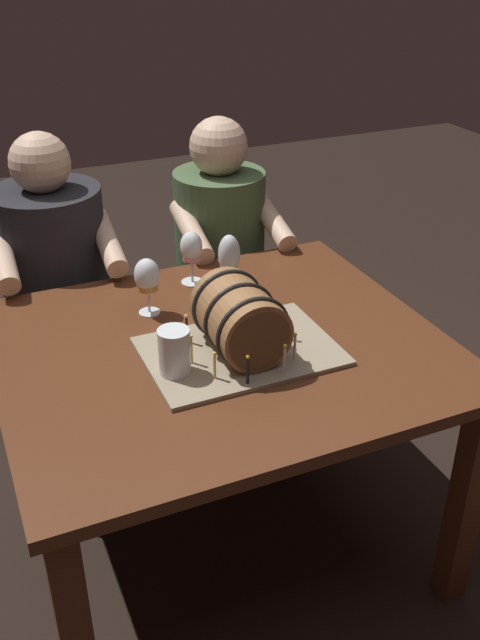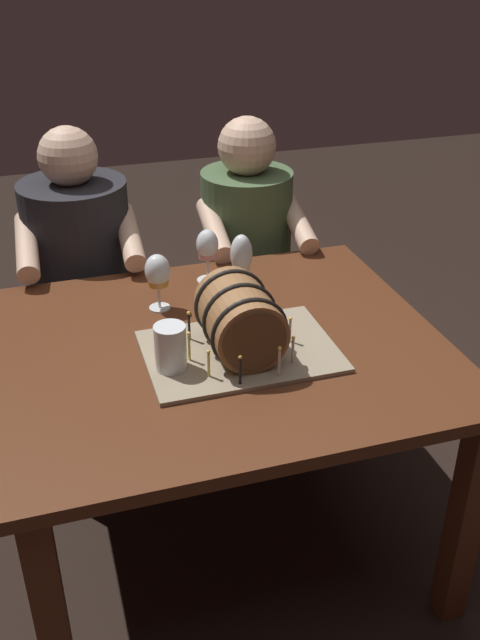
{
  "view_description": "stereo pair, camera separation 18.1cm",
  "coord_description": "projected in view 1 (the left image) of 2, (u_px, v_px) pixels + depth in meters",
  "views": [
    {
      "loc": [
        -0.6,
        -1.51,
        1.72
      ],
      "look_at": [
        0.03,
        -0.06,
        0.83
      ],
      "focal_mm": 39.9,
      "sensor_mm": 36.0,
      "label": 1
    },
    {
      "loc": [
        -0.43,
        -1.57,
        1.72
      ],
      "look_at": [
        0.03,
        -0.06,
        0.83
      ],
      "focal_mm": 39.9,
      "sensor_mm": 36.0,
      "label": 2
    }
  ],
  "objects": [
    {
      "name": "wine_glass_rose",
      "position": [
        191.0,
        249.0,
        2.17
      ],
      "size": [
        0.07,
        0.07,
        0.17
      ],
      "color": "white",
      "rests_on": "dining_table"
    },
    {
      "name": "wine_glass_white",
      "position": [
        229.0,
        258.0,
        2.06
      ],
      "size": [
        0.06,
        0.06,
        0.21
      ],
      "color": "white",
      "rests_on": "dining_table"
    },
    {
      "name": "wine_glass_amber",
      "position": [
        147.0,
        278.0,
        2.0
      ],
      "size": [
        0.07,
        0.07,
        0.17
      ],
      "color": "white",
      "rests_on": "dining_table"
    },
    {
      "name": "barrel_cake",
      "position": [
        240.0,
        324.0,
        1.82
      ],
      "size": [
        0.5,
        0.35,
        0.21
      ],
      "color": "gray",
      "rests_on": "dining_table"
    },
    {
      "name": "ground_plane",
      "position": [
        223.0,
        538.0,
        2.26
      ],
      "size": [
        8.0,
        8.0,
        0.0
      ],
      "primitive_type": "plane",
      "color": "black"
    },
    {
      "name": "dining_table",
      "position": [
        221.0,
        377.0,
        1.95
      ],
      "size": [
        1.17,
        1.01,
        0.73
      ],
      "color": "#562D19",
      "rests_on": "ground"
    },
    {
      "name": "person_seated_right",
      "position": [
        221.0,
        280.0,
        2.7
      ],
      "size": [
        0.38,
        0.47,
        1.13
      ],
      "color": "#2A3A24",
      "rests_on": "ground"
    },
    {
      "name": "beer_pint",
      "position": [
        175.0,
        355.0,
        1.74
      ],
      "size": [
        0.08,
        0.08,
        0.13
      ],
      "color": "white",
      "rests_on": "dining_table"
    },
    {
      "name": "person_seated_left",
      "position": [
        60.0,
        305.0,
        2.48
      ],
      "size": [
        0.41,
        0.48,
        1.15
      ],
      "color": "black",
      "rests_on": "ground"
    }
  ]
}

